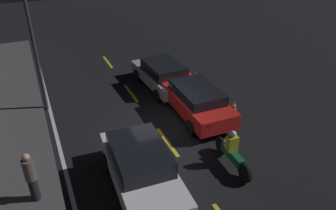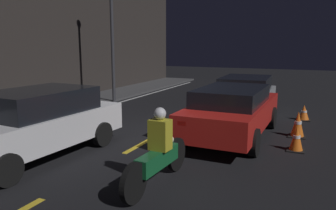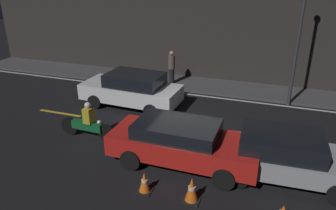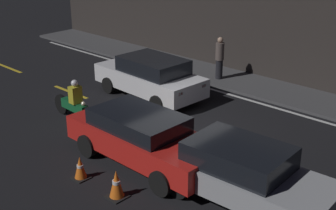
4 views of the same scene
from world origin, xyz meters
TOP-DOWN VIEW (x-y plane):
  - ground_plane at (0.00, 0.00)m, footprint 56.00×56.00m
  - raised_curb at (0.00, 5.24)m, footprint 28.00×2.21m
  - building_front at (0.00, 6.50)m, footprint 28.00×0.30m
  - lane_dash_b at (-5.50, 0.00)m, footprint 2.00×0.14m
  - lane_dash_c at (-1.00, 0.00)m, footprint 2.00×0.14m
  - lane_dash_d at (3.50, 0.00)m, footprint 2.00×0.14m
  - lane_solid_kerb at (0.00, 3.89)m, footprint 25.20×0.14m
  - sedan_white at (-2.94, 1.73)m, footprint 4.38×2.07m
  - taxi_red at (0.45, -1.94)m, footprint 4.58×1.92m
  - hatchback_silver at (3.44, -1.69)m, footprint 4.20×2.02m
  - motorcycle at (-3.21, -1.47)m, footprint 2.24×0.37m
  - traffic_cone_near at (-0.11, -3.62)m, footprint 0.40×0.40m
  - traffic_cone_mid at (1.20, -3.57)m, footprint 0.46×0.46m
  - pedestrian at (-2.19, 4.88)m, footprint 0.34×0.34m
  - street_lamp at (3.56, 3.99)m, footprint 0.28×0.28m

SIDE VIEW (x-z plane):
  - ground_plane at x=0.00m, z-range 0.00..0.00m
  - lane_solid_kerb at x=0.00m, z-range 0.00..0.01m
  - lane_dash_b at x=-5.50m, z-range 0.00..0.01m
  - lane_dash_c at x=-1.00m, z-range 0.00..0.01m
  - lane_dash_d at x=3.50m, z-range 0.00..0.01m
  - raised_curb at x=0.00m, z-range 0.00..0.10m
  - traffic_cone_near at x=-0.11m, z-range -0.01..0.60m
  - traffic_cone_mid at x=1.20m, z-range -0.01..0.70m
  - motorcycle at x=-3.21m, z-range -0.13..1.28m
  - hatchback_silver at x=3.44m, z-range 0.04..1.44m
  - taxi_red at x=0.45m, z-range 0.06..1.45m
  - sedan_white at x=-2.94m, z-range 0.04..1.54m
  - pedestrian at x=-2.19m, z-range 0.12..1.82m
  - building_front at x=0.00m, z-range 0.00..5.86m
  - street_lamp at x=3.56m, z-range 0.36..6.12m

